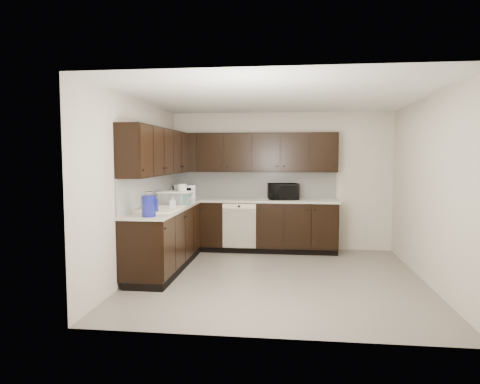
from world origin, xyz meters
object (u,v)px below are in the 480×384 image
Objects in this scene: microwave at (283,191)px; blue_pitcher at (149,206)px; sink at (159,214)px; toaster_oven at (185,191)px; storage_bin at (176,198)px.

blue_pitcher is at bearing -136.94° from microwave.
sink reaches higher than toaster_oven.
sink is 1.60× the size of microwave.
sink is 3.05× the size of blue_pitcher.
storage_bin is (-1.69, -0.96, -0.04)m from microwave.
toaster_oven is 2.48m from blue_pitcher.
microwave reaches higher than storage_bin.
toaster_oven is (-0.07, 1.79, 0.18)m from sink.
sink is 0.76m from storage_bin.
storage_bin is 1.43m from blue_pitcher.
sink is 1.80m from toaster_oven.
toaster_oven is at bearing 92.21° from sink.
microwave is 1.35× the size of toaster_oven.
sink is 2.44m from microwave.
toaster_oven is (-1.80, 0.08, -0.02)m from microwave.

